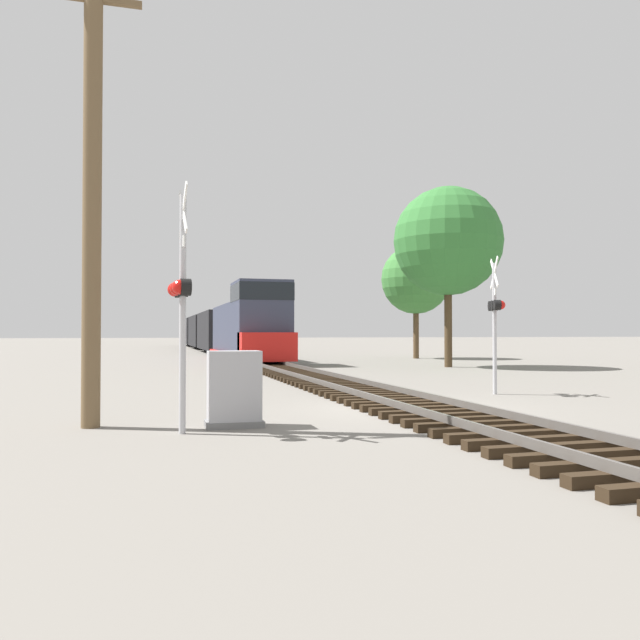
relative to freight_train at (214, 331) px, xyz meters
name	(u,v)px	position (x,y,z in m)	size (l,w,h in m)	color
ground_plane	(409,409)	(0.00, -45.94, -1.94)	(400.00, 400.00, 0.00)	slate
rail_track_bed	(409,403)	(0.00, -45.94, -1.80)	(2.60, 160.00, 0.31)	black
freight_train	(214,331)	(0.00, 0.00, 0.00)	(2.96, 59.27, 4.61)	#33384C
crossing_signal_near	(181,293)	(-5.40, -48.25, 0.58)	(0.39, 1.01, 4.46)	#B7B7BC
crossing_signal_far	(496,311)	(3.85, -43.43, 0.49)	(0.58, 1.01, 4.02)	#B7B7BC
relay_cabinet	(234,389)	(-4.37, -47.65, -1.22)	(1.09, 0.69, 1.46)	slate
utility_pole	(92,192)	(-7.02, -47.05, 2.57)	(1.80, 0.35, 8.85)	brown
tree_far_right	(448,242)	(9.14, -30.07, 4.64)	(5.69, 5.69, 9.44)	#473521
tree_mid_background	(416,280)	(11.98, -19.67, 3.56)	(4.82, 4.82, 7.93)	brown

